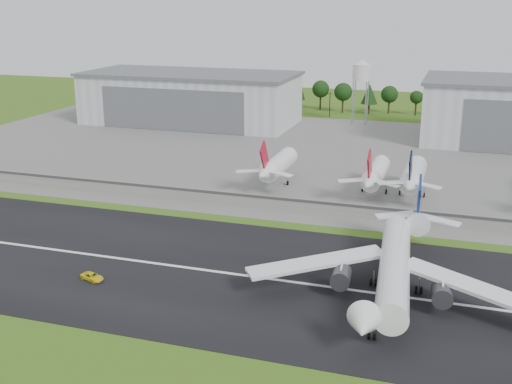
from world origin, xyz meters
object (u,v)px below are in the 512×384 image
(parked_jet_red_a, at_px, (276,166))
(parked_jet_red_b, at_px, (374,175))
(main_airliner, at_px, (394,274))
(ground_vehicle, at_px, (92,277))
(parked_jet_navy, at_px, (413,177))

(parked_jet_red_a, height_order, parked_jet_red_b, parked_jet_red_a)
(main_airliner, height_order, ground_vehicle, main_airliner)
(main_airliner, distance_m, parked_jet_navy, 67.07)
(parked_jet_red_b, bearing_deg, ground_vehicle, -120.69)
(ground_vehicle, distance_m, parked_jet_red_b, 91.22)
(main_airliner, xyz_separation_m, parked_jet_red_b, (-13.06, 66.97, 1.14))
(ground_vehicle, distance_m, parked_jet_red_a, 80.21)
(ground_vehicle, relative_size, parked_jet_navy, 0.17)
(main_airliner, bearing_deg, parked_jet_red_a, -62.03)
(parked_jet_red_b, relative_size, parked_jet_navy, 1.00)
(ground_vehicle, distance_m, parked_jet_navy, 97.31)
(parked_jet_red_b, bearing_deg, parked_jet_red_a, 179.94)
(ground_vehicle, xyz_separation_m, parked_jet_navy, (57.43, 78.36, 5.51))
(main_airliner, xyz_separation_m, parked_jet_red_a, (-43.22, 67.01, 1.35))
(ground_vehicle, height_order, parked_jet_red_b, parked_jet_red_b)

